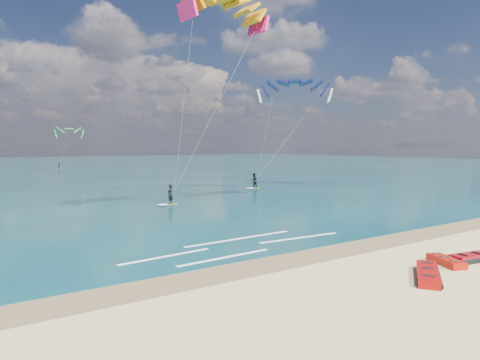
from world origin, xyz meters
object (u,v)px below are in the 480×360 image
packed_kite_mid (474,261)px  packed_kite_right (446,265)px  packed_kite_left (428,278)px  kitesurfer_far (276,126)px  kitesurfer_main (197,97)px

packed_kite_mid → packed_kite_right: 1.77m
packed_kite_mid → packed_kite_right: packed_kite_mid is taller
packed_kite_left → packed_kite_mid: bearing=-30.7°
packed_kite_left → kitesurfer_far: bearing=26.3°
packed_kite_mid → kitesurfer_main: 24.42m
packed_kite_right → kitesurfer_far: bearing=-2.0°
packed_kite_left → packed_kite_right: packed_kite_left is taller
packed_kite_mid → kitesurfer_main: (-2.89, 22.27, 9.59)m
packed_kite_right → kitesurfer_main: bearing=26.3°
packed_kite_right → kitesurfer_far: size_ratio=0.14×
packed_kite_right → kitesurfer_main: size_ratio=0.12×
packed_kite_mid → packed_kite_right: (-1.73, 0.39, 0.00)m
kitesurfer_main → kitesurfer_far: kitesurfer_main is taller
packed_kite_left → packed_kite_mid: 4.32m
packed_kite_left → packed_kite_right: (2.58, 0.72, 0.00)m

